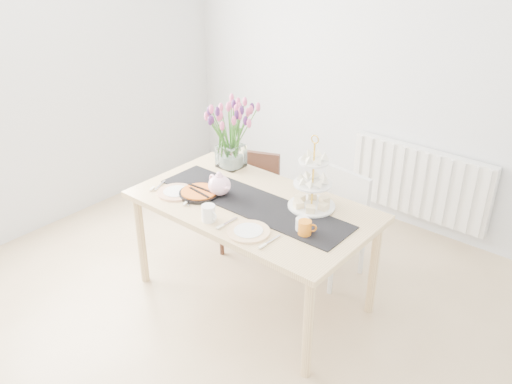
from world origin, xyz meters
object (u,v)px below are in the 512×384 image
Objects in this scene: mug_white at (209,213)px; cream_jug at (302,225)px; chair_white at (337,217)px; dining_table at (253,213)px; cake_stand at (312,190)px; teapot at (219,185)px; tulip_vase at (230,123)px; radiator at (419,182)px; tart_tin at (199,193)px; plate_left at (176,192)px; mug_orange at (305,228)px; plate_right at (248,232)px; chair_brown at (253,194)px.

cream_jug is at bearing 35.29° from mug_white.
dining_table is at bearing -105.26° from chair_white.
cake_stand is 0.63m from teapot.
chair_white is at bearing 21.89° from tulip_vase.
tart_tin reaches higher than radiator.
mug_white is (-0.07, -0.34, 0.13)m from dining_table.
teapot is 0.95× the size of plate_left.
cake_stand is at bearing 76.56° from mug_orange.
radiator is 11.54× the size of mug_white.
cake_stand is (0.83, -0.14, -0.21)m from tulip_vase.
plate_right is (0.22, -0.29, 0.08)m from dining_table.
cream_jug reaches higher than radiator.
chair_white is at bearing 65.49° from mug_orange.
tulip_vase is 1.01m from plate_right.
tulip_vase reaches higher than mug_white.
dining_table is at bearing -34.52° from tulip_vase.
chair_white is 0.94m from teapot.
teapot is at bearing 135.14° from mug_orange.
tulip_vase is (-0.97, -1.25, 0.64)m from radiator.
chair_white is 1.05m from tart_tin.
teapot reaches higher than mug_white.
mug_orange is 0.99m from plate_left.
chair_brown reaches higher than plate_right.
dining_table is 0.38m from plate_right.
cake_stand is at bearing 125.49° from cream_jug.
chair_white is 1.76× the size of cake_stand.
chair_white is 0.99m from plate_right.
cream_jug is at bearing 14.73° from teapot.
plate_left is (-0.98, -0.12, -0.04)m from mug_orange.
dining_table is 0.73m from tulip_vase.
cream_jug is 0.05m from mug_orange.
chair_white is at bearing -102.69° from radiator.
chair_brown is at bearing 125.62° from teapot.
teapot is at bearing 152.47° from plate_right.
tulip_vase is 1.12m from mug_orange.
dining_table is at bearing -72.34° from chair_brown.
teapot is at bearing -169.48° from cream_jug.
chair_white is at bearing 98.32° from cake_stand.
mug_white reaches higher than dining_table.
dining_table is 2.02× the size of chair_white.
chair_white is 9.68× the size of cream_jug.
teapot is (0.21, -0.60, 0.38)m from chair_brown.
cake_stand is at bearing -9.77° from tulip_vase.
tulip_vase reaches higher than teapot.
tart_tin is (-0.11, -0.09, -0.06)m from teapot.
mug_orange is at bearing -89.61° from radiator.
chair_white is at bearing 48.86° from plate_left.
cream_jug is at bearing 100.76° from mug_orange.
mug_orange is 0.34m from plate_right.
chair_white is (0.72, 0.10, 0.01)m from chair_brown.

